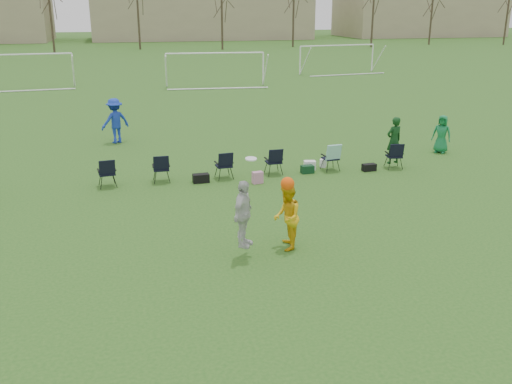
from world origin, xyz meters
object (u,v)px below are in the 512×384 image
object	(u,v)px
goal_right	(337,51)
fielder_blue	(115,121)
goal_mid	(215,60)
center_contest	(269,215)
goal_left	(20,61)
fielder_green_far	(442,134)

from	to	relation	value
goal_right	fielder_blue	bearing A→B (deg)	-137.33
goal_mid	goal_right	size ratio (longest dim) A/B	1.01
center_contest	goal_left	xyz separation A→B (m)	(-10.27, 32.52, 0.95)
center_contest	goal_right	size ratio (longest dim) A/B	0.34
center_contest	goal_mid	world-z (taller)	center_contest
fielder_blue	goal_right	bearing A→B (deg)	-155.48
center_contest	goal_mid	bearing A→B (deg)	83.04
goal_left	goal_right	world-z (taller)	same
fielder_blue	goal_left	world-z (taller)	goal_left
fielder_green_far	goal_mid	bearing A→B (deg)	146.98
fielder_green_far	goal_left	distance (m)	31.39
center_contest	fielder_green_far	bearing A→B (deg)	40.70
fielder_green_far	center_contest	xyz separation A→B (m)	(-9.36, -8.05, 0.19)
fielder_blue	center_contest	world-z (taller)	center_contest
goal_left	goal_right	bearing A→B (deg)	3.75
goal_left	goal_right	size ratio (longest dim) A/B	1.01
center_contest	goal_mid	xyz separation A→B (m)	(3.73, 30.52, 0.95)
fielder_green_far	goal_left	bearing A→B (deg)	171.65
center_contest	goal_left	distance (m)	34.12
fielder_blue	goal_left	size ratio (longest dim) A/B	0.26
goal_left	goal_right	xyz separation A→B (m)	(26.00, 4.00, 0.00)
fielder_green_far	fielder_blue	bearing A→B (deg)	-157.68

